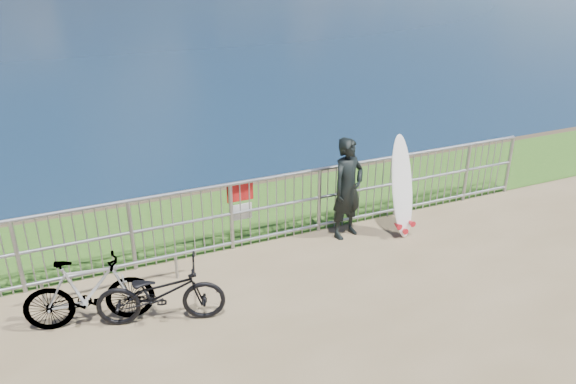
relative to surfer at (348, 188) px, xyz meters
name	(u,v)px	position (x,y,z in m)	size (l,w,h in m)	color
grass_strip	(240,214)	(-1.34, 1.41, -0.82)	(120.00, 120.00, 0.00)	#285417
railing	(263,210)	(-1.33, 0.31, -0.25)	(10.06, 0.10, 1.13)	gray
surfer	(348,188)	(0.00, 0.00, 0.00)	(0.61, 0.40, 1.67)	black
surfboard	(402,191)	(0.82, -0.31, -0.06)	(0.51, 0.47, 1.69)	white
bicycle_near	(161,293)	(-3.23, -1.08, -0.42)	(0.56, 1.59, 0.84)	black
bicycle_far	(89,292)	(-4.06, -0.78, -0.36)	(0.44, 1.57, 0.94)	black
bike_rack	(111,271)	(-3.72, -0.17, -0.50)	(1.96, 0.05, 0.41)	gray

